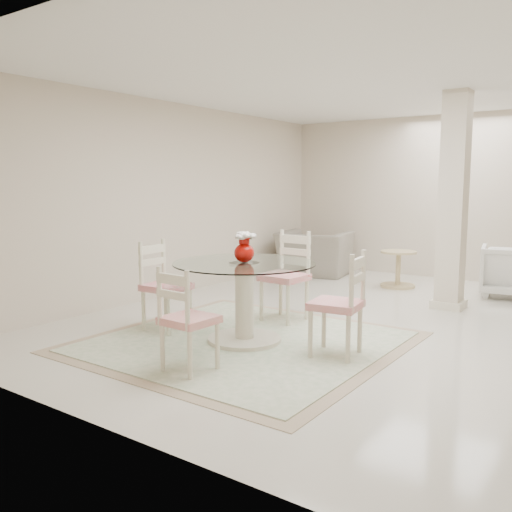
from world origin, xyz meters
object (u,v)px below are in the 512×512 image
Objects in this scene: red_vase at (244,247)px; dining_chair_east at (344,297)px; column at (453,202)px; armchair_white at (511,271)px; dining_table at (244,302)px; dining_chair_north at (288,269)px; dining_chair_south at (184,312)px; dining_chair_west at (161,279)px; side_table at (398,270)px; recliner_taupe at (314,253)px.

dining_chair_east is at bearing 7.96° from red_vase.
armchair_white is at bearing 67.75° from column.
column is at bearing 57.15° from armchair_white.
dining_chair_north is (-0.12, 1.02, 0.19)m from dining_table.
dining_chair_west is at bearing -34.58° from dining_chair_south.
dining_chair_east is 1.43m from dining_chair_north.
dining_chair_east is (1.01, 0.14, -0.40)m from red_vase.
side_table is at bearing -174.91° from dining_chair_east.
dining_chair_west reaches higher than side_table.
column is at bearing 55.24° from dining_chair_north.
dining_chair_north is at bearing -135.77° from dining_chair_east.
red_vase is at bearing -113.97° from column.
side_table is (1.62, -0.28, -0.12)m from recliner_taupe.
side_table is (-1.54, -0.23, -0.10)m from armchair_white.
column is 2.72× the size of dining_chair_south.
armchair_white is at bearing 8.46° from side_table.
red_vase is 1.09m from dining_chair_east.
column is 1.64m from armchair_white.
dining_chair_north is 3.26m from recliner_taupe.
dining_chair_west is at bearing -172.57° from dining_table.
dining_chair_west is (-2.23, -2.86, -0.79)m from column.
red_vase is 0.30× the size of dining_chair_south.
dining_chair_west is at bearing -107.11° from side_table.
side_table is (-1.05, 0.98, -1.09)m from column.
column is at bearing 144.84° from recliner_taupe.
side_table is (0.17, 3.72, -0.71)m from red_vase.
armchair_white is (0.71, 3.81, -0.20)m from dining_chair_east.
side_table is (-0.84, 3.58, -0.31)m from dining_chair_east.
dining_table is 1.30× the size of dining_chair_east.
armchair_white is (3.16, -0.05, -0.01)m from recliner_taupe.
red_vase is 0.28× the size of dining_chair_east.
dining_table is 1.75× the size of armchair_white.
recliner_taupe reaches higher than armchair_white.
dining_table is at bearing -85.28° from dining_chair_west.
recliner_taupe is (-1.45, 3.99, -0.59)m from red_vase.
column reaches higher than dining_table.
column is 1.80m from side_table.
side_table is (0.30, 2.70, -0.34)m from dining_chair_north.
dining_chair_west is 1.07× the size of dining_chair_south.
dining_chair_east reaches higher than dining_chair_south.
dining_table reaches higher than recliner_taupe.
dining_chair_north is (-1.13, 0.88, 0.03)m from dining_chair_east.
red_vase reaches higher than armchair_white.
dining_chair_west reaches higher than dining_table.
dining_table is 1.23× the size of dining_chair_north.
armchair_white is (1.71, 3.95, -0.60)m from red_vase.
column is 3.14m from dining_table.
red_vase reaches higher than dining_table.
dining_chair_south is at bearing -79.68° from dining_chair_north.
dining_chair_north is at bearing 47.26° from armchair_white.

